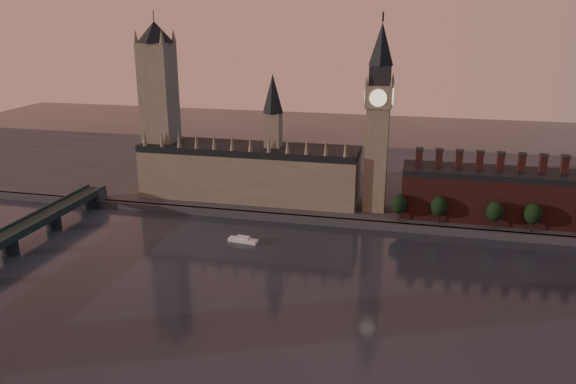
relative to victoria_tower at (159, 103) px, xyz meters
The scene contains 11 objects.
ground 176.40m from the victoria_tower, 43.78° to the right, with size 900.00×900.00×0.00m, color black.
north_bank 147.08m from the victoria_tower, 27.72° to the left, with size 900.00×182.00×4.00m.
palace_of_westminster 67.03m from the victoria_tower, ahead, with size 130.00×30.30×74.00m.
victoria_tower is the anchor object (origin of this frame).
big_ben 130.12m from the victoria_tower, ahead, with size 15.00×15.00×107.00m.
chimney_block 204.27m from the victoria_tower, ahead, with size 110.00×25.00×37.00m.
embankment_tree_0 152.68m from the victoria_tower, ahead, with size 8.60×8.60×14.88m.
embankment_tree_1 172.29m from the victoria_tower, ahead, with size 8.60×8.60×14.88m.
embankment_tree_2 199.12m from the victoria_tower, ahead, with size 8.60×8.60×14.88m.
embankment_tree_3 216.80m from the victoria_tower, ahead, with size 8.60×8.60×14.88m.
river_boat 107.59m from the victoria_tower, 40.24° to the right, with size 15.63×6.24×3.04m.
Camera 1 is at (30.68, -193.72, 109.50)m, focal length 35.00 mm.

